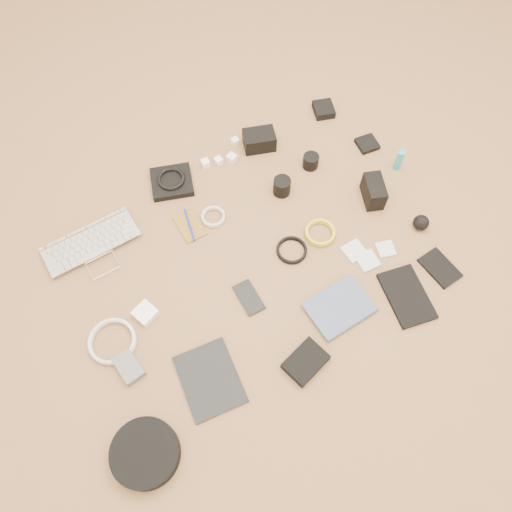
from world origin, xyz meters
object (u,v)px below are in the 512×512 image
phone (249,298)px  headphone_case (145,453)px  laptop (97,253)px  paperback (354,326)px  tablet (210,379)px  dslr_camera (259,140)px

phone → headphone_case: (-0.54, -0.27, 0.02)m
laptop → paperback: size_ratio=1.63×
tablet → phone: bearing=43.0°
tablet → paperback: (0.50, -0.11, 0.01)m
laptop → dslr_camera: bearing=9.0°
dslr_camera → tablet: 0.99m
headphone_case → paperback: 0.78m
laptop → dslr_camera: dslr_camera is taller
paperback → tablet: bearing=78.1°
dslr_camera → headphone_case: dslr_camera is taller
headphone_case → laptop: bearing=77.7°
tablet → paperback: size_ratio=1.08×
laptop → headphone_case: size_ratio=1.70×
dslr_camera → phone: dslr_camera is taller
laptop → phone: bearing=-49.0°
dslr_camera → headphone_case: (-0.94, -0.83, -0.01)m
phone → headphone_case: bearing=-149.7°
tablet → headphone_case: 0.29m
tablet → phone: same height
laptop → tablet: laptop is taller
laptop → dslr_camera: (0.78, 0.11, 0.02)m
dslr_camera → paperback: size_ratio=0.59×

